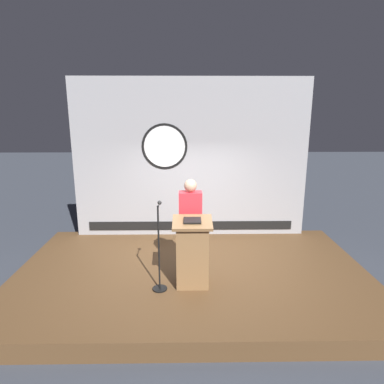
# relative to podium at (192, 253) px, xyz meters

# --- Properties ---
(ground_plane) EXTENTS (40.00, 40.00, 0.00)m
(ground_plane) POSITION_rel_podium_xyz_m (-0.00, 0.55, -0.88)
(ground_plane) COLOR #383D47
(stage_platform) EXTENTS (6.40, 4.00, 0.30)m
(stage_platform) POSITION_rel_podium_xyz_m (-0.00, 0.55, -0.73)
(stage_platform) COLOR brown
(stage_platform) RESTS_ON ground
(banner_display) EXTENTS (5.27, 0.12, 3.56)m
(banner_display) POSITION_rel_podium_xyz_m (-0.01, 2.39, 1.19)
(banner_display) COLOR #9E9EA3
(banner_display) RESTS_ON stage_platform
(podium) EXTENTS (0.64, 0.50, 1.17)m
(podium) POSITION_rel_podium_xyz_m (0.00, 0.00, 0.00)
(podium) COLOR olive
(podium) RESTS_ON stage_platform
(speaker_person) EXTENTS (0.40, 0.26, 1.71)m
(speaker_person) POSITION_rel_podium_xyz_m (-0.03, 0.48, 0.30)
(speaker_person) COLOR black
(speaker_person) RESTS_ON stage_platform
(microphone_stand) EXTENTS (0.24, 0.50, 1.43)m
(microphone_stand) POSITION_rel_podium_xyz_m (-0.54, -0.10, -0.08)
(microphone_stand) COLOR black
(microphone_stand) RESTS_ON stage_platform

